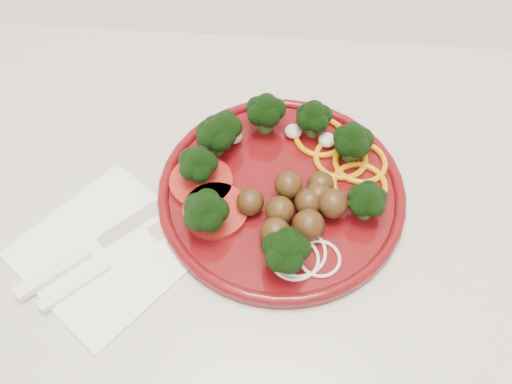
# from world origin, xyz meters

# --- Properties ---
(counter) EXTENTS (2.40, 0.60, 0.90)m
(counter) POSITION_xyz_m (0.00, 1.70, 0.45)
(counter) COLOR silver
(counter) RESTS_ON ground
(plate) EXTENTS (0.30, 0.30, 0.06)m
(plate) POSITION_xyz_m (0.23, 1.72, 0.92)
(plate) COLOR #4E080B
(plate) RESTS_ON counter
(napkin) EXTENTS (0.24, 0.24, 0.00)m
(napkin) POSITION_xyz_m (0.04, 1.62, 0.90)
(napkin) COLOR white
(napkin) RESTS_ON counter
(knife) EXTENTS (0.17, 0.17, 0.01)m
(knife) POSITION_xyz_m (0.01, 1.61, 0.91)
(knife) COLOR silver
(knife) RESTS_ON napkin
(fork) EXTENTS (0.15, 0.15, 0.01)m
(fork) POSITION_xyz_m (0.03, 1.59, 0.91)
(fork) COLOR white
(fork) RESTS_ON napkin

